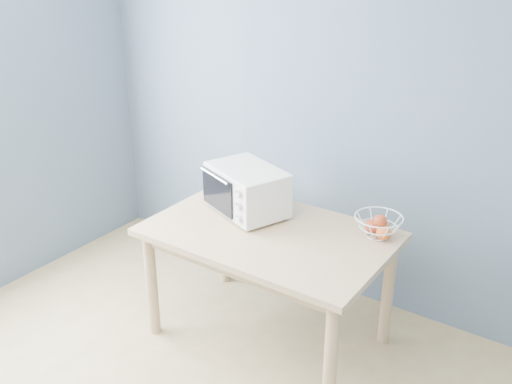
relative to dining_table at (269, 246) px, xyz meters
The scene contains 4 objects.
room 1.63m from the dining_table, 86.25° to the right, with size 4.01×4.51×2.61m.
dining_table is the anchor object (origin of this frame).
toaster_oven 0.40m from the dining_table, 152.59° to the left, with size 0.59×0.50×0.29m.
fruit_basket 0.65m from the dining_table, 28.28° to the left, with size 0.28×0.28×0.14m.
Camera 1 is at (1.51, -0.98, 2.29)m, focal length 40.00 mm.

